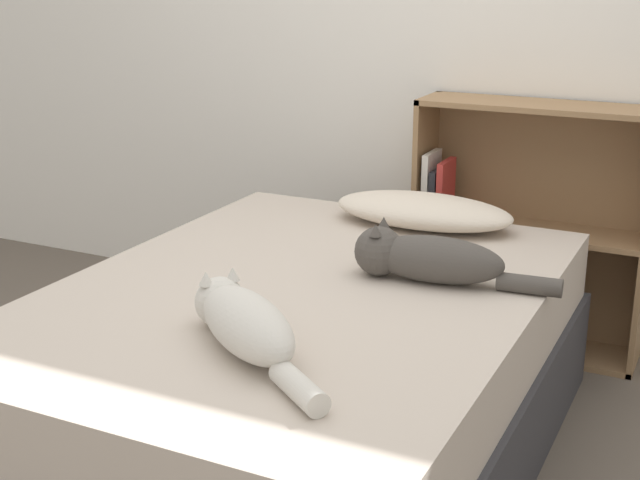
{
  "coord_description": "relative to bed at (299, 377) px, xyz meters",
  "views": [
    {
      "loc": [
        1.08,
        -2.07,
        1.42
      ],
      "look_at": [
        0.0,
        0.14,
        0.65
      ],
      "focal_mm": 50.0,
      "sensor_mm": 36.0,
      "label": 1
    }
  ],
  "objects": [
    {
      "name": "wall_back",
      "position": [
        0.0,
        1.27,
        0.98
      ],
      "size": [
        8.0,
        0.06,
        2.5
      ],
      "color": "white",
      "rests_on": "ground_plane"
    },
    {
      "name": "pillow",
      "position": [
        0.11,
        0.72,
        0.33
      ],
      "size": [
        0.63,
        0.3,
        0.11
      ],
      "color": "beige",
      "rests_on": "bed"
    },
    {
      "name": "bookshelf",
      "position": [
        0.37,
        1.15,
        0.21
      ],
      "size": [
        0.85,
        0.26,
        0.93
      ],
      "color": "#8E6B47",
      "rests_on": "ground_plane"
    },
    {
      "name": "bed",
      "position": [
        0.0,
        0.0,
        0.0
      ],
      "size": [
        1.32,
        1.8,
        0.55
      ],
      "color": "#333338",
      "rests_on": "ground_plane"
    },
    {
      "name": "ground_plane",
      "position": [
        0.0,
        0.0,
        -0.27
      ],
      "size": [
        8.0,
        8.0,
        0.0
      ],
      "primitive_type": "plane",
      "color": "brown"
    },
    {
      "name": "cat_dark",
      "position": [
        0.29,
        0.21,
        0.34
      ],
      "size": [
        0.59,
        0.18,
        0.16
      ],
      "rotation": [
        0.0,
        0.0,
        3.23
      ],
      "color": "#47423D",
      "rests_on": "bed"
    },
    {
      "name": "cat_light",
      "position": [
        0.07,
        -0.42,
        0.34
      ],
      "size": [
        0.52,
        0.42,
        0.15
      ],
      "rotation": [
        0.0,
        0.0,
        2.51
      ],
      "color": "beige",
      "rests_on": "bed"
    }
  ]
}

